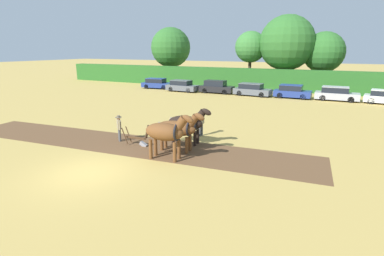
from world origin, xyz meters
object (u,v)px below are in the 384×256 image
at_px(tree_far_left, 171,48).
at_px(parked_car_far_left, 157,84).
at_px(plow, 137,140).
at_px(farmer_beside_team, 201,121).
at_px(tree_center, 324,52).
at_px(draft_horse_lead_right, 178,128).
at_px(parked_car_right, 336,94).
at_px(tree_left, 251,47).
at_px(farmer_at_plow, 119,127).
at_px(parked_car_center_left, 216,87).
at_px(parked_car_left, 182,86).
at_px(draft_horse_lead_left, 166,132).
at_px(draft_horse_trail_left, 187,123).
at_px(parked_car_center_right, 292,92).
at_px(tree_center_left, 287,43).
at_px(parked_car_center, 252,90).

xyz_separation_m(tree_far_left, parked_car_far_left, (2.87, -9.11, -4.95)).
relative_size(plow, farmer_beside_team, 0.96).
distance_m(tree_center, draft_horse_lead_right, 32.32).
bearing_deg(parked_car_far_left, parked_car_right, -6.23).
height_order(tree_left, parked_car_right, tree_left).
bearing_deg(tree_far_left, farmer_at_plow, -65.52).
bearing_deg(parked_car_center_left, plow, -81.14).
xyz_separation_m(tree_left, parked_car_far_left, (-11.13, -7.66, -4.98)).
height_order(draft_horse_lead_right, parked_car_right, draft_horse_lead_right).
distance_m(tree_left, tree_center, 9.84).
bearing_deg(parked_car_left, parked_car_center_left, 9.55).
distance_m(draft_horse_lead_left, parked_car_center_left, 23.91).
xyz_separation_m(tree_far_left, parked_car_left, (7.46, -10.20, -4.93)).
distance_m(tree_left, draft_horse_lead_right, 30.47).
height_order(draft_horse_trail_left, plow, draft_horse_trail_left).
distance_m(tree_center, plow, 33.17).
xyz_separation_m(tree_far_left, farmer_beside_team, (18.22, -28.08, -4.69)).
relative_size(parked_car_left, parked_car_center_right, 1.06).
relative_size(farmer_at_plow, farmer_beside_team, 0.97).
bearing_deg(draft_horse_lead_left, farmer_beside_team, 87.32).
bearing_deg(draft_horse_lead_left, tree_center, 76.16).
bearing_deg(tree_center_left, parked_car_center_right, -74.73).
relative_size(tree_far_left, parked_car_center_right, 2.20).
relative_size(tree_center, parked_car_center_left, 1.81).
xyz_separation_m(draft_horse_lead_right, parked_car_left, (-10.82, 21.10, -0.56)).
bearing_deg(tree_center_left, tree_center, 17.18).
height_order(tree_center_left, farmer_beside_team, tree_center_left).
bearing_deg(parked_car_right, parked_car_left, -176.63).
bearing_deg(parked_car_right, parked_car_center_left, -178.02).
bearing_deg(parked_car_center, parked_car_left, -173.33).
height_order(draft_horse_trail_left, parked_car_center, draft_horse_trail_left).
distance_m(farmer_beside_team, parked_car_left, 20.87).
bearing_deg(draft_horse_trail_left, tree_left, 93.52).
xyz_separation_m(tree_far_left, parked_car_center, (16.70, -9.81, -4.93)).
xyz_separation_m(draft_horse_lead_left, parked_car_far_left, (-15.52, 23.57, -0.73)).
height_order(tree_far_left, farmer_beside_team, tree_far_left).
relative_size(tree_far_left, draft_horse_trail_left, 3.20).
bearing_deg(tree_center, tree_left, -169.41).
height_order(parked_car_center_right, parked_car_right, same).
distance_m(parked_car_left, parked_car_center_right, 13.80).
relative_size(tree_center, farmer_at_plow, 4.87).
distance_m(parked_car_center_left, parked_car_center, 4.66).
bearing_deg(draft_horse_lead_left, parked_car_center_left, 100.60).
height_order(tree_far_left, parked_car_right, tree_far_left).
relative_size(draft_horse_lead_right, parked_car_center, 0.66).
height_order(farmer_at_plow, parked_car_center_left, parked_car_center_left).
bearing_deg(parked_car_left, parked_car_center, 4.88).
xyz_separation_m(draft_horse_trail_left, farmer_at_plow, (-3.92, -1.35, -0.35)).
relative_size(parked_car_center, parked_car_right, 1.01).
bearing_deg(parked_car_far_left, draft_horse_trail_left, -59.54).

